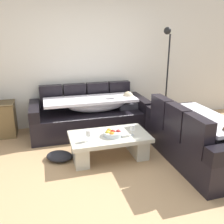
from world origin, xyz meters
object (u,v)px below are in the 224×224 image
crumpled_garment (59,156)px  floor_lamp (166,70)px  couch_along_wall (92,115)px  coffee_table (109,143)px  fruit_bowl (113,133)px  wine_glass_near_right (132,128)px  wine_glass_near_left (89,134)px  couch_near_window (197,139)px

crumpled_garment → floor_lamp: bearing=25.5°
couch_along_wall → coffee_table: (0.05, -1.12, -0.09)m
fruit_bowl → wine_glass_near_right: bearing=-10.6°
wine_glass_near_right → floor_lamp: bearing=47.6°
fruit_bowl → wine_glass_near_left: (-0.38, -0.08, 0.07)m
couch_along_wall → wine_glass_near_left: size_ratio=13.31×
couch_near_window → coffee_table: 1.33m
fruit_bowl → wine_glass_near_right: wine_glass_near_right is taller
wine_glass_near_right → floor_lamp: floor_lamp is taller
couch_near_window → crumpled_garment: (-2.02, 0.54, -0.27)m
floor_lamp → wine_glass_near_right: bearing=-132.4°
couch_near_window → coffee_table: couch_near_window is taller
couch_near_window → wine_glass_near_right: (-0.93, 0.30, 0.16)m
wine_glass_near_right → floor_lamp: 1.92m
wine_glass_near_left → floor_lamp: floor_lamp is taller
couch_along_wall → wine_glass_near_right: size_ratio=13.31×
couch_along_wall → floor_lamp: 1.78m
couch_along_wall → wine_glass_near_left: bearing=-103.1°
couch_near_window → crumpled_garment: couch_near_window is taller
wine_glass_near_left → wine_glass_near_right: (0.67, 0.03, 0.00)m
crumpled_garment → couch_along_wall: bearing=54.5°
wine_glass_near_right → floor_lamp: size_ratio=0.09×
coffee_table → couch_near_window: bearing=-18.0°
coffee_table → wine_glass_near_right: wine_glass_near_right is taller
wine_glass_near_left → wine_glass_near_right: 0.67m
couch_near_window → wine_glass_near_right: size_ratio=11.11×
couch_near_window → floor_lamp: size_ratio=0.95×
wine_glass_near_left → floor_lamp: bearing=35.8°
couch_near_window → crumpled_garment: 2.10m
floor_lamp → fruit_bowl: bearing=-139.7°
wine_glass_near_right → crumpled_garment: bearing=167.6°
couch_near_window → coffee_table: (-1.26, 0.41, -0.10)m
wine_glass_near_left → crumpled_garment: wine_glass_near_left is taller
crumpled_garment → couch_near_window: bearing=-14.9°
floor_lamp → coffee_table: bearing=-141.6°
couch_near_window → wine_glass_near_right: 0.99m
wine_glass_near_left → crumpled_garment: bearing=147.4°
crumpled_garment → fruit_bowl: bearing=-13.1°
fruit_bowl → crumpled_garment: (-0.79, 0.18, -0.36)m
couch_along_wall → coffee_table: bearing=-87.6°
couch_near_window → floor_lamp: 1.84m
floor_lamp → crumpled_garment: bearing=-154.5°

